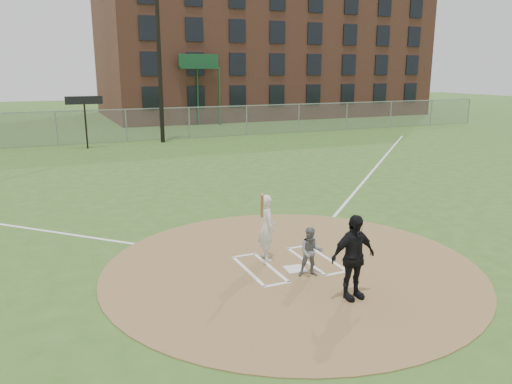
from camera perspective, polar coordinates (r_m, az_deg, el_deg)
name	(u,v)px	position (r m, az deg, el deg)	size (l,w,h in m)	color
ground	(291,267)	(11.39, 4.06, -8.58)	(140.00, 140.00, 0.00)	#345A1F
dirt_circle	(291,267)	(11.39, 4.06, -8.53)	(8.40, 8.40, 0.02)	olive
home_plate	(295,269)	(11.21, 4.49, -8.78)	(0.43, 0.43, 0.03)	white
foul_line_first	(376,167)	(23.41, 13.51, 2.75)	(0.10, 24.00, 0.01)	white
catcher	(311,252)	(10.75, 6.31, -6.82)	(0.52, 0.41, 1.08)	slate
umpire	(353,257)	(9.75, 11.05, -7.32)	(0.98, 0.41, 1.68)	black
batters_boxes	(288,264)	(11.50, 3.71, -8.21)	(2.08, 1.88, 0.01)	white
batter_at_plate	(267,227)	(11.50, 1.23, -4.04)	(0.67, 0.99, 1.78)	silver
outfield_fence	(126,126)	(31.87, -14.61, 7.37)	(56.08, 0.08, 2.03)	slate
brick_warehouse	(259,37)	(51.80, 0.38, 17.27)	(30.00, 17.17, 15.00)	brown
light_pole	(158,30)	(31.18, -11.15, 17.72)	(1.20, 0.30, 12.22)	black
scoreboard_sign	(84,106)	(29.68, -19.03, 9.28)	(2.00, 0.10, 2.93)	black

